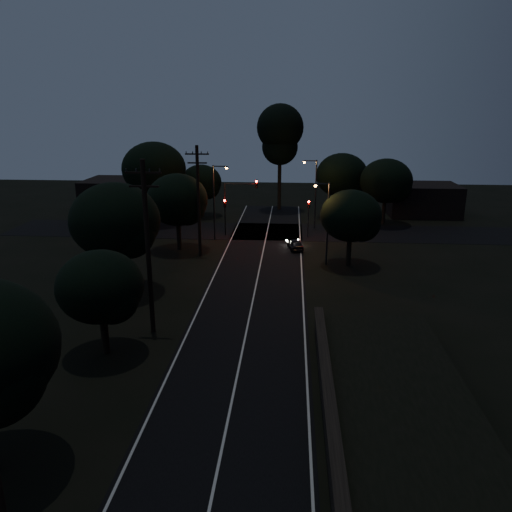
{
  "coord_description": "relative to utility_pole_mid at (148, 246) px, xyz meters",
  "views": [
    {
      "loc": [
        2.74,
        -13.82,
        14.02
      ],
      "look_at": [
        0.0,
        24.0,
        2.5
      ],
      "focal_mm": 35.0,
      "sensor_mm": 36.0,
      "label": 1
    }
  ],
  "objects": [
    {
      "name": "building_left",
      "position": [
        -14.0,
        37.0,
        -3.54
      ],
      "size": [
        10.0,
        8.0,
        4.4
      ],
      "primitive_type": "cube",
      "color": "black",
      "rests_on": "ground"
    },
    {
      "name": "tree_far_w",
      "position": [
        -7.73,
        30.84,
        0.65
      ],
      "size": [
        7.71,
        7.71,
        9.83
      ],
      "color": "black",
      "rests_on": "ground"
    },
    {
      "name": "tree_far_nw",
      "position": [
        -2.81,
        34.89,
        -1.42
      ],
      "size": [
        5.27,
        5.27,
        6.68
      ],
      "color": "black",
      "rests_on": "ground"
    },
    {
      "name": "tree_left_c",
      "position": [
        -4.26,
        6.86,
        -0.21
      ],
      "size": [
        6.76,
        6.76,
        8.55
      ],
      "color": "black",
      "rests_on": "ground"
    },
    {
      "name": "streetlight_c",
      "position": [
        11.83,
        15.0,
        -1.39
      ],
      "size": [
        1.46,
        0.26,
        7.5
      ],
      "color": "black",
      "rests_on": "ground"
    },
    {
      "name": "tree_right_a",
      "position": [
        14.19,
        14.89,
        -1.27
      ],
      "size": [
        5.43,
        5.43,
        6.9
      ],
      "color": "black",
      "rests_on": "ground"
    },
    {
      "name": "car",
      "position": [
        9.2,
        19.79,
        -5.2
      ],
      "size": [
        1.85,
        3.35,
        1.08
      ],
      "primitive_type": "imported",
      "rotation": [
        0.0,
        0.0,
        3.33
      ],
      "color": "black",
      "rests_on": "ground"
    },
    {
      "name": "tree_far_e",
      "position": [
        20.22,
        31.87,
        -0.61
      ],
      "size": [
        6.24,
        6.24,
        7.92
      ],
      "color": "black",
      "rests_on": "ground"
    },
    {
      "name": "streetlight_b",
      "position": [
        11.31,
        29.0,
        -1.1
      ],
      "size": [
        1.66,
        0.26,
        8.0
      ],
      "color": "black",
      "rests_on": "ground"
    },
    {
      "name": "tree_far_ne",
      "position": [
        15.23,
        34.87,
        -0.4
      ],
      "size": [
        6.53,
        6.53,
        8.26
      ],
      "color": "black",
      "rests_on": "ground"
    },
    {
      "name": "tree_left_d",
      "position": [
        -2.29,
        18.88,
        -0.79
      ],
      "size": [
        6.02,
        6.02,
        7.64
      ],
      "color": "black",
      "rests_on": "ground"
    },
    {
      "name": "signal_mast",
      "position": [
        3.09,
        24.99,
        -1.4
      ],
      "size": [
        3.7,
        0.35,
        6.25
      ],
      "color": "black",
      "rests_on": "ground"
    },
    {
      "name": "tree_left_b",
      "position": [
        -1.83,
        -3.1,
        -1.7
      ],
      "size": [
        4.91,
        4.91,
        6.24
      ],
      "color": "black",
      "rests_on": "ground"
    },
    {
      "name": "signal_left",
      "position": [
        1.4,
        24.99,
        -2.9
      ],
      "size": [
        0.28,
        0.35,
        4.1
      ],
      "color": "black",
      "rests_on": "ground"
    },
    {
      "name": "road_surface",
      "position": [
        6.0,
        16.12,
        -5.73
      ],
      "size": [
        60.0,
        70.0,
        0.03
      ],
      "color": "black",
      "rests_on": "ground"
    },
    {
      "name": "building_right",
      "position": [
        26.0,
        38.0,
        -3.74
      ],
      "size": [
        9.0,
        7.0,
        4.0
      ],
      "primitive_type": "cube",
      "color": "black",
      "rests_on": "ground"
    },
    {
      "name": "tall_pine",
      "position": [
        7.0,
        40.0,
        4.52
      ],
      "size": [
        6.26,
        6.26,
        14.23
      ],
      "color": "black",
      "rests_on": "ground"
    },
    {
      "name": "utility_pole_far",
      "position": [
        0.0,
        17.0,
        -0.25
      ],
      "size": [
        2.2,
        0.3,
        10.5
      ],
      "color": "black",
      "rests_on": "ground"
    },
    {
      "name": "signal_right",
      "position": [
        10.6,
        24.99,
        -2.9
      ],
      "size": [
        0.28,
        0.35,
        4.1
      ],
      "color": "black",
      "rests_on": "ground"
    },
    {
      "name": "streetlight_a",
      "position": [
        0.69,
        23.0,
        -1.1
      ],
      "size": [
        1.66,
        0.26,
        8.0
      ],
      "color": "black",
      "rests_on": "ground"
    },
    {
      "name": "retaining_wall",
      "position": [
        13.74,
        -12.0,
        -5.12
      ],
      "size": [
        6.93,
        26.0,
        1.6
      ],
      "color": "black",
      "rests_on": "ground"
    },
    {
      "name": "utility_pole_mid",
      "position": [
        0.0,
        0.0,
        0.0
      ],
      "size": [
        2.2,
        0.3,
        11.0
      ],
      "color": "black",
      "rests_on": "ground"
    }
  ]
}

